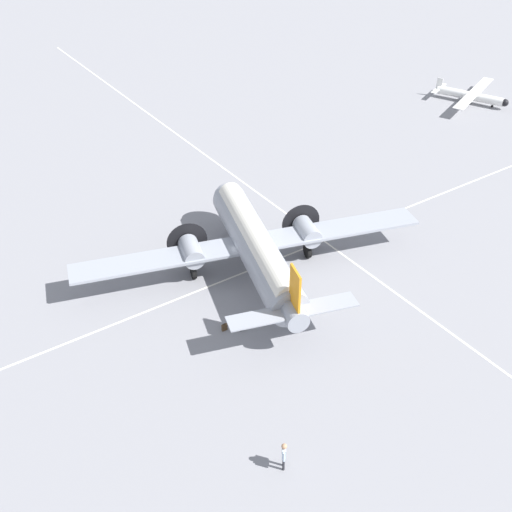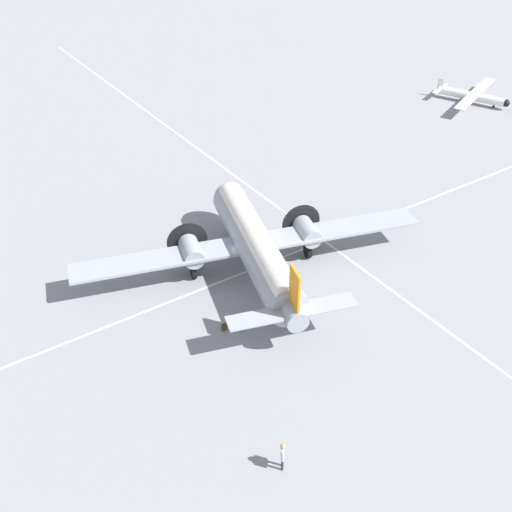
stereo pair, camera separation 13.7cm
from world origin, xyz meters
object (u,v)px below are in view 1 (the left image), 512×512
suitcase_near_door (224,327)px  light_aircraft_distant (472,96)px  suitcase_upright_spare (242,326)px  crew_foreground (284,454)px  airliner_main (254,243)px

suitcase_near_door → light_aircraft_distant: light_aircraft_distant is taller
suitcase_upright_spare → light_aircraft_distant: 46.36m
suitcase_near_door → suitcase_upright_spare: 1.12m
crew_foreground → suitcase_near_door: size_ratio=3.48×
suitcase_near_door → airliner_main: bearing=-140.7°
airliner_main → light_aircraft_distant: bearing=-54.5°
airliner_main → suitcase_upright_spare: (4.19, 4.79, -2.23)m
crew_foreground → suitcase_upright_spare: bearing=14.9°
suitcase_upright_spare → light_aircraft_distant: bearing=-157.4°
airliner_main → suitcase_upright_spare: 6.74m
light_aircraft_distant → suitcase_near_door: bearing=-91.4°
crew_foreground → light_aircraft_distant: (-46.77, -27.87, -0.24)m
crew_foreground → airliner_main: bearing=7.7°
crew_foreground → suitcase_near_door: 11.08m
light_aircraft_distant → crew_foreground: bearing=-82.2°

